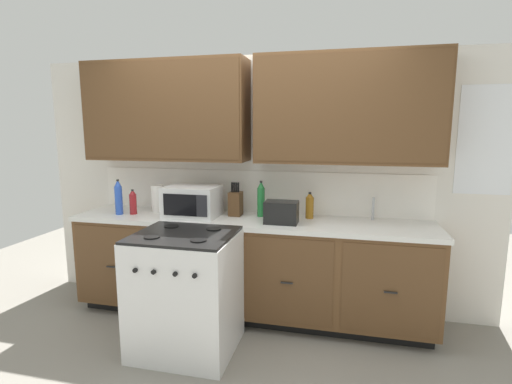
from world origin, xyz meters
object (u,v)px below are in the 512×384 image
(stove_range, at_px, (186,292))
(bottle_amber, at_px, (310,206))
(microwave, at_px, (192,201))
(knife_block, at_px, (236,203))
(toaster, at_px, (281,212))
(bottle_red, at_px, (133,202))
(paper_towel_roll, at_px, (157,198))
(bottle_green, at_px, (261,199))
(bottle_blue, at_px, (119,197))

(stove_range, bearing_deg, bottle_amber, 41.60)
(microwave, bearing_deg, knife_block, 19.39)
(stove_range, xyz_separation_m, toaster, (0.66, 0.53, 0.55))
(microwave, distance_m, knife_block, 0.40)
(stove_range, distance_m, microwave, 0.87)
(microwave, xyz_separation_m, bottle_red, (-0.58, -0.04, -0.03))
(stove_range, distance_m, knife_block, 0.95)
(bottle_amber, bearing_deg, knife_block, -176.66)
(microwave, relative_size, paper_towel_roll, 1.85)
(knife_block, height_order, bottle_green, bottle_green)
(microwave, xyz_separation_m, bottle_blue, (-0.70, -0.08, 0.02))
(knife_block, relative_size, bottle_red, 1.32)
(stove_range, xyz_separation_m, paper_towel_roll, (-0.59, 0.72, 0.59))
(stove_range, xyz_separation_m, bottle_green, (0.43, 0.75, 0.62))
(bottle_amber, bearing_deg, stove_range, -138.40)
(microwave, height_order, toaster, microwave)
(knife_block, xyz_separation_m, bottle_blue, (-1.08, -0.21, 0.05))
(toaster, height_order, bottle_red, bottle_red)
(toaster, relative_size, paper_towel_roll, 1.08)
(paper_towel_roll, bearing_deg, knife_block, 1.41)
(toaster, bearing_deg, knife_block, 156.55)
(bottle_amber, height_order, bottle_blue, bottle_blue)
(stove_range, relative_size, microwave, 1.98)
(toaster, bearing_deg, bottle_green, 136.40)
(toaster, bearing_deg, paper_towel_roll, 171.68)
(stove_range, distance_m, toaster, 1.01)
(microwave, bearing_deg, bottle_blue, -173.74)
(toaster, xyz_separation_m, bottle_red, (-1.42, 0.03, 0.02))
(bottle_amber, bearing_deg, toaster, -131.93)
(toaster, distance_m, bottle_green, 0.32)
(knife_block, relative_size, bottle_blue, 0.94)
(bottle_blue, bearing_deg, microwave, 6.26)
(bottle_green, bearing_deg, knife_block, -176.83)
(microwave, relative_size, bottle_green, 1.46)
(stove_range, relative_size, bottle_red, 4.04)
(bottle_red, bearing_deg, bottle_amber, 7.27)
(paper_towel_roll, xyz_separation_m, bottle_blue, (-0.30, -0.19, 0.03))
(bottle_blue, bearing_deg, bottle_amber, 8.05)
(bottle_red, bearing_deg, knife_block, 10.03)
(knife_block, bearing_deg, toaster, -23.45)
(knife_block, distance_m, bottle_red, 0.97)
(microwave, bearing_deg, bottle_amber, 9.24)
(knife_block, distance_m, bottle_green, 0.24)
(knife_block, height_order, paper_towel_roll, knife_block)
(microwave, relative_size, knife_block, 1.55)
(toaster, distance_m, knife_block, 0.50)
(knife_block, relative_size, bottle_amber, 1.31)
(paper_towel_roll, distance_m, bottle_amber, 1.46)
(microwave, xyz_separation_m, toaster, (0.84, -0.07, -0.04))
(stove_range, relative_size, bottle_amber, 4.00)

